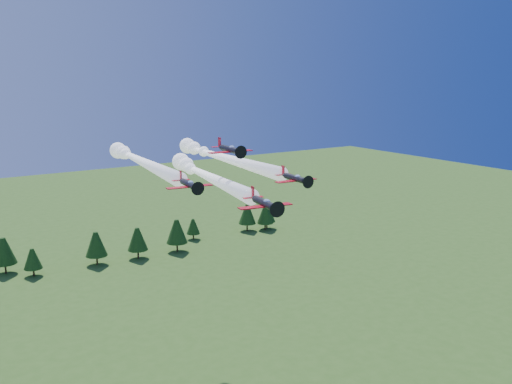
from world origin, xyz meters
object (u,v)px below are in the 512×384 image
plane_right (219,156)px  plane_slot (230,149)px  plane_lead (204,175)px  plane_left (138,160)px

plane_right → plane_slot: size_ratio=6.05×
plane_lead → plane_slot: (-0.36, -10.13, 5.97)m
plane_lead → plane_right: size_ratio=0.91×
plane_lead → plane_slot: size_ratio=5.49×
plane_left → plane_slot: (7.66, -23.25, 4.07)m
plane_left → plane_slot: size_ratio=5.94×
plane_lead → plane_right: (8.85, 9.82, 1.63)m
plane_left → plane_slot: plane_slot is taller
plane_right → plane_slot: bearing=-110.7°
plane_left → plane_right: plane_left is taller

